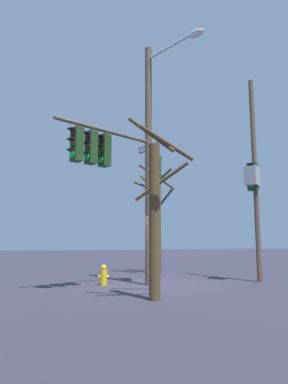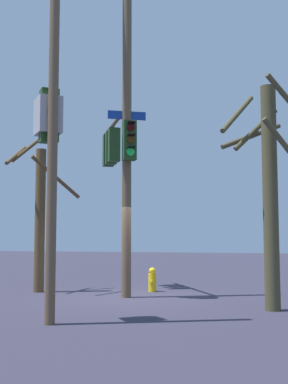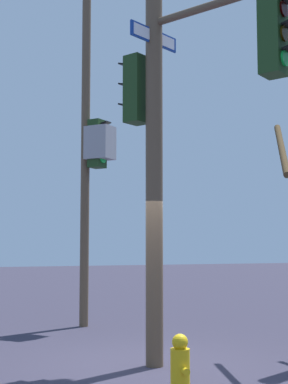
% 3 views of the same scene
% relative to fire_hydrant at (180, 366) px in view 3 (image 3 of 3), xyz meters
% --- Properties ---
extents(ground_plane, '(80.00, 80.00, 0.00)m').
position_rel_fire_hydrant_xyz_m(ground_plane, '(1.70, -0.29, -0.34)').
color(ground_plane, '#302D3D').
extents(main_signal_pole_assembly, '(4.99, 2.97, 9.25)m').
position_rel_fire_hydrant_xyz_m(main_signal_pole_assembly, '(0.95, -0.82, 4.51)').
color(main_signal_pole_assembly, brown).
rests_on(main_signal_pole_assembly, ground).
extents(secondary_pole_assembly, '(0.78, 0.74, 8.32)m').
position_rel_fire_hydrant_xyz_m(secondary_pole_assembly, '(5.92, -0.59, 3.80)').
color(secondary_pole_assembly, brown).
rests_on(secondary_pole_assembly, ground).
extents(fire_hydrant, '(0.38, 0.24, 0.73)m').
position_rel_fire_hydrant_xyz_m(fire_hydrant, '(0.00, 0.00, 0.00)').
color(fire_hydrant, yellow).
rests_on(fire_hydrant, ground).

